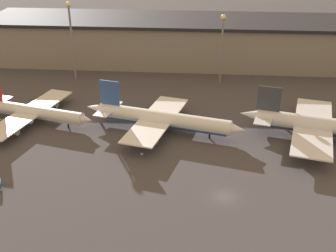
# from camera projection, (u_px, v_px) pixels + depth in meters

# --- Properties ---
(ground) EXTENTS (600.00, 600.00, 0.00)m
(ground) POSITION_uv_depth(u_px,v_px,m) (224.00, 197.00, 88.13)
(ground) COLOR #423F44
(terminal_building) EXTENTS (180.73, 31.61, 17.08)m
(terminal_building) POSITION_uv_depth(u_px,v_px,m) (217.00, 41.00, 165.79)
(terminal_building) COLOR gray
(terminal_building) RESTS_ON ground
(airplane_0) EXTENTS (36.80, 34.93, 13.84)m
(airplane_0) POSITION_uv_depth(u_px,v_px,m) (33.00, 112.00, 118.96)
(airplane_0) COLOR silver
(airplane_0) RESTS_ON ground
(airplane_1) EXTENTS (44.61, 32.23, 12.80)m
(airplane_1) POSITION_uv_depth(u_px,v_px,m) (161.00, 119.00, 113.59)
(airplane_1) COLOR white
(airplane_1) RESTS_ON ground
(airplane_2) EXTENTS (40.69, 36.66, 13.02)m
(airplane_2) POSITION_uv_depth(u_px,v_px,m) (318.00, 125.00, 109.49)
(airplane_2) COLOR silver
(airplane_2) RESTS_ON ground
(lamp_post_0) EXTENTS (1.80, 1.80, 27.15)m
(lamp_post_0) POSITION_uv_depth(u_px,v_px,m) (71.00, 32.00, 144.70)
(lamp_post_0) COLOR slate
(lamp_post_0) RESTS_ON ground
(lamp_post_1) EXTENTS (1.80, 1.80, 23.81)m
(lamp_post_1) POSITION_uv_depth(u_px,v_px,m) (222.00, 40.00, 141.74)
(lamp_post_1) COLOR slate
(lamp_post_1) RESTS_ON ground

